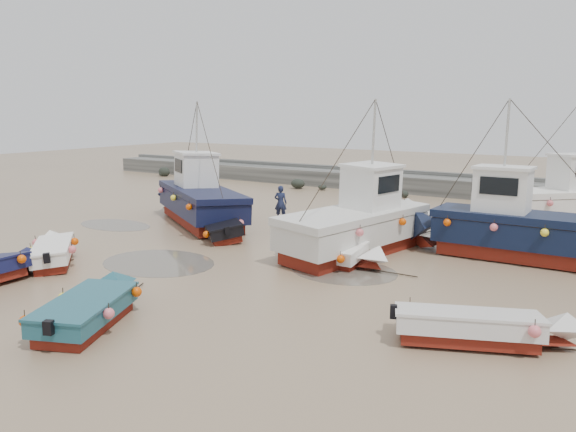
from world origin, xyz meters
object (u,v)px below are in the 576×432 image
object	(u,v)px
cabin_boat_1	(363,221)
dinghy_4	(220,224)
cabin_boat_0	(197,197)
dinghy_5	(330,250)
dinghy_0	(55,248)
cabin_boat_3	(569,199)
dinghy_2	(92,304)
dinghy_3	(483,325)
cabin_boat_2	(508,225)
person	(281,220)

from	to	relation	value
cabin_boat_1	dinghy_4	bearing A→B (deg)	-162.03
cabin_boat_0	dinghy_5	bearing A→B (deg)	-76.81
dinghy_0	cabin_boat_0	distance (m)	9.03
cabin_boat_0	cabin_boat_3	world-z (taller)	same
dinghy_2	dinghy_4	bearing A→B (deg)	86.86
dinghy_0	cabin_boat_0	bearing A→B (deg)	44.89
dinghy_3	cabin_boat_3	world-z (taller)	cabin_boat_3
dinghy_3	cabin_boat_0	bearing A→B (deg)	-138.17
dinghy_4	cabin_boat_2	world-z (taller)	cabin_boat_2
dinghy_2	cabin_boat_2	world-z (taller)	cabin_boat_2
dinghy_2	dinghy_5	bearing A→B (deg)	49.20
dinghy_2	cabin_boat_1	bearing A→B (deg)	51.09
dinghy_3	person	xyz separation A→B (m)	(-13.20, 10.84, -0.55)
cabin_boat_3	cabin_boat_1	bearing A→B (deg)	-74.75
dinghy_2	dinghy_3	bearing A→B (deg)	0.05
cabin_boat_3	dinghy_0	bearing A→B (deg)	-84.10
cabin_boat_2	cabin_boat_3	xyz separation A→B (m)	(1.27, 8.38, 0.02)
cabin_boat_0	person	distance (m)	4.60
dinghy_5	person	distance (m)	8.90
dinghy_0	dinghy_5	xyz separation A→B (m)	(9.12, 5.54, 0.00)
cabin_boat_3	person	world-z (taller)	cabin_boat_3
dinghy_4	cabin_boat_1	world-z (taller)	cabin_boat_1
cabin_boat_0	cabin_boat_3	bearing A→B (deg)	-27.50
cabin_boat_2	person	xyz separation A→B (m)	(-11.85, 1.60, -1.35)
cabin_boat_1	person	size ratio (longest dim) A/B	5.57
cabin_boat_0	cabin_boat_3	xyz separation A→B (m)	(16.55, 9.54, 0.05)
dinghy_0	dinghy_2	world-z (taller)	same
cabin_boat_0	dinghy_2	bearing A→B (deg)	-117.47
dinghy_0	dinghy_4	world-z (taller)	same
dinghy_4	cabin_boat_2	distance (m)	12.60
dinghy_0	dinghy_2	size ratio (longest dim) A/B	0.88
dinghy_4	cabin_boat_1	bearing A→B (deg)	-43.67
dinghy_0	dinghy_5	bearing A→B (deg)	-18.11
cabin_boat_2	cabin_boat_1	bearing A→B (deg)	112.58
dinghy_2	person	bearing A→B (deg)	79.46
dinghy_5	dinghy_3	bearing A→B (deg)	56.06
dinghy_0	dinghy_4	xyz separation A→B (m)	(2.39, 7.11, -0.01)
person	cabin_boat_3	bearing A→B (deg)	-174.17
dinghy_0	dinghy_5	distance (m)	10.67
dinghy_0	dinghy_5	size ratio (longest dim) A/B	0.84
dinghy_2	cabin_boat_2	distance (m)	15.81
dinghy_4	cabin_boat_0	world-z (taller)	cabin_boat_0
dinghy_3	cabin_boat_3	xyz separation A→B (m)	(-0.08, 17.62, 0.81)
dinghy_0	dinghy_2	xyz separation A→B (m)	(6.47, -3.40, 0.00)
cabin_boat_1	cabin_boat_2	distance (m)	5.68
dinghy_0	dinghy_4	distance (m)	7.51
dinghy_0	dinghy_5	world-z (taller)	same
dinghy_0	dinghy_3	world-z (taller)	same
cabin_boat_0	cabin_boat_2	distance (m)	15.32
dinghy_2	cabin_boat_2	xyz separation A→B (m)	(8.13, 13.54, 0.79)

